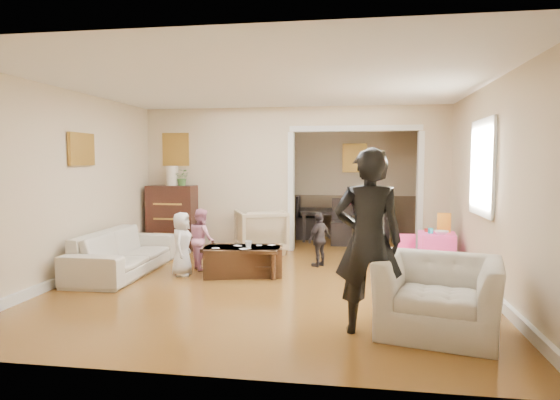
% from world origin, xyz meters
% --- Properties ---
extents(floor, '(7.00, 7.00, 0.00)m').
position_xyz_m(floor, '(0.00, 0.00, 0.00)').
color(floor, '#8F5C25').
rests_on(floor, ground).
extents(partition_left, '(2.75, 0.18, 2.60)m').
position_xyz_m(partition_left, '(-1.38, 1.80, 1.30)').
color(partition_left, beige).
rests_on(partition_left, ground).
extents(partition_right, '(0.55, 0.18, 2.60)m').
position_xyz_m(partition_right, '(2.48, 1.80, 1.30)').
color(partition_right, beige).
rests_on(partition_right, ground).
extents(partition_header, '(2.22, 0.18, 0.35)m').
position_xyz_m(partition_header, '(1.10, 1.80, 2.42)').
color(partition_header, beige).
rests_on(partition_header, partition_right).
extents(window_pane, '(0.03, 0.95, 1.10)m').
position_xyz_m(window_pane, '(2.73, -0.40, 1.55)').
color(window_pane, white).
rests_on(window_pane, ground).
extents(framed_art_partition, '(0.45, 0.03, 0.55)m').
position_xyz_m(framed_art_partition, '(-2.20, 1.70, 1.85)').
color(framed_art_partition, brown).
rests_on(framed_art_partition, partition_left).
extents(framed_art_sofa_wall, '(0.03, 0.55, 0.40)m').
position_xyz_m(framed_art_sofa_wall, '(-2.71, -0.60, 1.80)').
color(framed_art_sofa_wall, brown).
extents(framed_art_alcove, '(0.45, 0.03, 0.55)m').
position_xyz_m(framed_art_alcove, '(1.10, 3.44, 1.70)').
color(framed_art_alcove, brown).
extents(sofa, '(0.87, 2.13, 0.62)m').
position_xyz_m(sofa, '(-2.22, -0.40, 0.31)').
color(sofa, beige).
rests_on(sofa, ground).
extents(armchair_back, '(1.10, 1.11, 0.77)m').
position_xyz_m(armchair_back, '(-0.54, 1.44, 0.39)').
color(armchair_back, '#C5AE88').
rests_on(armchair_back, ground).
extents(armchair_front, '(1.31, 1.21, 0.72)m').
position_xyz_m(armchair_front, '(1.90, -2.26, 0.36)').
color(armchair_front, beige).
rests_on(armchair_front, ground).
extents(dresser, '(0.86, 0.49, 1.19)m').
position_xyz_m(dresser, '(-2.21, 1.52, 0.59)').
color(dresser, '#351910').
rests_on(dresser, ground).
extents(table_lamp, '(0.22, 0.22, 0.36)m').
position_xyz_m(table_lamp, '(-2.21, 1.52, 1.37)').
color(table_lamp, beige).
rests_on(table_lamp, dresser).
extents(potted_plant, '(0.27, 0.23, 0.30)m').
position_xyz_m(potted_plant, '(-2.01, 1.52, 1.33)').
color(potted_plant, '#436E30').
rests_on(potted_plant, dresser).
extents(coffee_table, '(1.19, 0.80, 0.41)m').
position_xyz_m(coffee_table, '(-0.47, -0.27, 0.20)').
color(coffee_table, '#342010').
rests_on(coffee_table, ground).
extents(coffee_cup, '(0.13, 0.13, 0.10)m').
position_xyz_m(coffee_cup, '(-0.37, -0.32, 0.46)').
color(coffee_cup, silver).
rests_on(coffee_cup, coffee_table).
extents(play_table, '(0.61, 0.61, 0.53)m').
position_xyz_m(play_table, '(2.36, 0.70, 0.26)').
color(play_table, '#FF43A6').
rests_on(play_table, ground).
extents(cereal_box, '(0.21, 0.09, 0.30)m').
position_xyz_m(cereal_box, '(2.48, 0.80, 0.68)').
color(cereal_box, gold).
rests_on(cereal_box, play_table).
extents(cyan_cup, '(0.08, 0.08, 0.08)m').
position_xyz_m(cyan_cup, '(2.26, 0.65, 0.57)').
color(cyan_cup, '#25B8B9').
rests_on(cyan_cup, play_table).
extents(toy_block, '(0.09, 0.08, 0.05)m').
position_xyz_m(toy_block, '(2.24, 0.82, 0.55)').
color(toy_block, red).
rests_on(toy_block, play_table).
extents(play_bowl, '(0.24, 0.24, 0.05)m').
position_xyz_m(play_bowl, '(2.41, 0.58, 0.56)').
color(play_bowl, silver).
rests_on(play_bowl, play_table).
extents(dining_table, '(1.89, 1.19, 0.63)m').
position_xyz_m(dining_table, '(0.87, 3.11, 0.31)').
color(dining_table, black).
rests_on(dining_table, ground).
extents(adult_person, '(0.66, 0.45, 1.76)m').
position_xyz_m(adult_person, '(1.24, -2.35, 0.88)').
color(adult_person, black).
rests_on(adult_person, ground).
extents(child_kneel_a, '(0.32, 0.47, 0.91)m').
position_xyz_m(child_kneel_a, '(-1.32, -0.42, 0.45)').
color(child_kneel_a, silver).
rests_on(child_kneel_a, ground).
extents(child_kneel_b, '(0.54, 0.57, 0.92)m').
position_xyz_m(child_kneel_b, '(-1.17, 0.03, 0.46)').
color(child_kneel_b, pink).
rests_on(child_kneel_b, ground).
extents(child_toddler, '(0.45, 0.52, 0.84)m').
position_xyz_m(child_toddler, '(0.58, 0.48, 0.42)').
color(child_toddler, black).
rests_on(child_toddler, ground).
extents(craft_papers, '(0.85, 0.50, 0.00)m').
position_xyz_m(craft_papers, '(-0.43, -0.28, 0.41)').
color(craft_papers, white).
rests_on(craft_papers, coffee_table).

